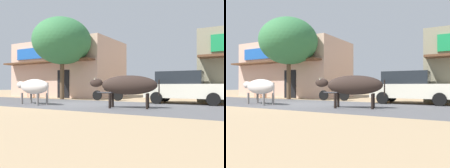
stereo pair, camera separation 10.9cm
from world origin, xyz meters
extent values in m
plane|color=tan|center=(0.00, 0.00, 0.00)|extent=(80.00, 80.00, 0.00)
cube|color=#545357|center=(0.00, 0.00, 0.00)|extent=(72.00, 5.25, 0.00)
cube|color=#DAAC95|center=(-5.88, 6.36, 2.29)|extent=(8.98, 4.76, 4.58)
cube|color=blue|center=(-5.88, 3.92, 3.57)|extent=(7.19, 0.10, 0.90)
cube|color=brown|center=(-5.88, 3.53, 2.75)|extent=(8.62, 0.90, 0.12)
cube|color=black|center=(-4.40, 3.95, 1.05)|extent=(1.10, 0.06, 2.10)
cylinder|color=brown|center=(-3.39, 2.65, 1.34)|extent=(0.29, 0.29, 2.67)
ellipsoid|color=#357542|center=(-3.39, 2.65, 3.96)|extent=(3.96, 3.96, 3.17)
cube|color=beige|center=(4.71, 2.84, 0.65)|extent=(4.07, 1.86, 0.70)
cube|color=#1E2328|center=(4.41, 2.83, 1.32)|extent=(2.25, 1.67, 0.64)
cylinder|color=black|center=(5.99, 3.75, 0.30)|extent=(0.60, 0.20, 0.60)
cylinder|color=black|center=(6.04, 2.00, 0.30)|extent=(0.60, 0.20, 0.60)
cylinder|color=black|center=(3.38, 3.68, 0.30)|extent=(0.60, 0.20, 0.60)
cylinder|color=black|center=(3.43, 1.93, 0.30)|extent=(0.60, 0.20, 0.60)
cylinder|color=black|center=(0.67, 3.05, 0.31)|extent=(0.63, 0.17, 0.63)
cylinder|color=black|center=(-0.69, 2.85, 0.31)|extent=(0.63, 0.17, 0.63)
cylinder|color=black|center=(-0.01, 2.95, 0.49)|extent=(1.37, 0.30, 0.10)
ellipsoid|color=black|center=(0.04, 2.96, 0.71)|extent=(0.59, 0.32, 0.28)
cylinder|color=black|center=(0.60, 3.04, 0.76)|extent=(0.06, 0.06, 0.60)
ellipsoid|color=silver|center=(-1.71, -1.27, 0.87)|extent=(2.29, 1.13, 0.72)
ellipsoid|color=silver|center=(-3.03, -1.00, 0.96)|extent=(0.60, 0.38, 0.36)
cone|color=beige|center=(-3.10, -1.09, 1.14)|extent=(0.06, 0.06, 0.12)
cone|color=beige|center=(-3.06, -0.89, 1.14)|extent=(0.06, 0.06, 0.12)
cylinder|color=gray|center=(-2.46, -1.37, 0.28)|extent=(0.11, 0.11, 0.56)
cylinder|color=gray|center=(-2.36, -0.88, 0.28)|extent=(0.11, 0.11, 0.56)
cylinder|color=gray|center=(-1.07, -1.65, 0.28)|extent=(0.11, 0.11, 0.56)
cylinder|color=gray|center=(-0.97, -1.16, 0.28)|extent=(0.11, 0.11, 0.56)
cylinder|color=gray|center=(-0.59, -1.49, 0.77)|extent=(0.05, 0.05, 0.58)
ellipsoid|color=#30241F|center=(3.11, -0.73, 0.94)|extent=(2.39, 1.28, 0.79)
ellipsoid|color=#30241F|center=(1.77, -1.10, 1.04)|extent=(0.61, 0.42, 0.36)
cone|color=beige|center=(1.75, -1.21, 1.22)|extent=(0.06, 0.06, 0.12)
cone|color=beige|center=(1.69, -1.01, 1.22)|extent=(0.06, 0.06, 0.12)
cylinder|color=black|center=(2.46, -1.16, 0.30)|extent=(0.11, 0.11, 0.60)
cylinder|color=black|center=(2.33, -0.69, 0.30)|extent=(0.11, 0.11, 0.60)
cylinder|color=black|center=(3.89, -0.77, 0.30)|extent=(0.11, 0.11, 0.60)
cylinder|color=black|center=(3.76, -0.30, 0.30)|extent=(0.11, 0.11, 0.60)
cylinder|color=black|center=(4.26, -0.42, 0.84)|extent=(0.05, 0.05, 0.63)
cube|color=brown|center=(-6.32, 3.11, 0.45)|extent=(0.62, 0.62, 0.05)
cube|color=brown|center=(-6.19, 2.95, 0.70)|extent=(0.37, 0.30, 0.44)
cylinder|color=brown|center=(-6.56, 3.14, 0.21)|extent=(0.04, 0.04, 0.43)
cylinder|color=brown|center=(-6.29, 3.35, 0.21)|extent=(0.04, 0.04, 0.43)
cylinder|color=brown|center=(-6.35, 2.86, 0.21)|extent=(0.04, 0.04, 0.43)
cylinder|color=brown|center=(-6.07, 3.08, 0.21)|extent=(0.04, 0.04, 0.43)
cube|color=brown|center=(-7.19, 3.38, 0.45)|extent=(0.52, 0.52, 0.05)
cube|color=brown|center=(-7.39, 3.43, 0.70)|extent=(0.13, 0.44, 0.44)
cylinder|color=brown|center=(-6.98, 3.52, 0.21)|extent=(0.04, 0.04, 0.43)
cylinder|color=brown|center=(-7.06, 3.17, 0.21)|extent=(0.04, 0.04, 0.43)
cylinder|color=brown|center=(-7.33, 3.59, 0.21)|extent=(0.04, 0.04, 0.43)
cylinder|color=brown|center=(-7.40, 3.25, 0.21)|extent=(0.04, 0.04, 0.43)
camera|label=1|loc=(6.83, -9.00, 0.90)|focal=35.73mm
camera|label=2|loc=(6.92, -8.94, 0.90)|focal=35.73mm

